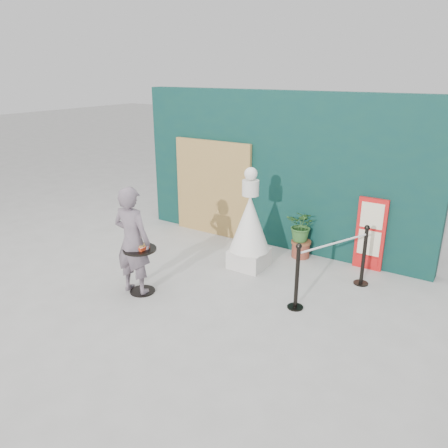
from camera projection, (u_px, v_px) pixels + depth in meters
ground at (180, 311)px, 6.42m from camera, size 60.00×60.00×0.00m
back_wall at (279, 171)px, 8.42m from camera, size 6.00×0.30×3.00m
bamboo_fence at (213, 189)px, 9.13m from camera, size 1.80×0.08×2.00m
woman at (132, 241)px, 6.71m from camera, size 0.66×0.47×1.73m
menu_board at (370, 234)px, 7.58m from camera, size 0.50×0.07×1.30m
statue at (250, 228)px, 7.62m from camera, size 0.71×0.71×1.82m
cafe_table at (141, 263)px, 6.81m from camera, size 0.52×0.52×0.75m
food_basket at (140, 246)px, 6.72m from camera, size 0.26×0.19×0.11m
planter at (302, 230)px, 8.10m from camera, size 0.55×0.48×0.93m
stanchion_barrier at (332, 267)px, 6.71m from camera, size 0.84×1.54×1.03m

